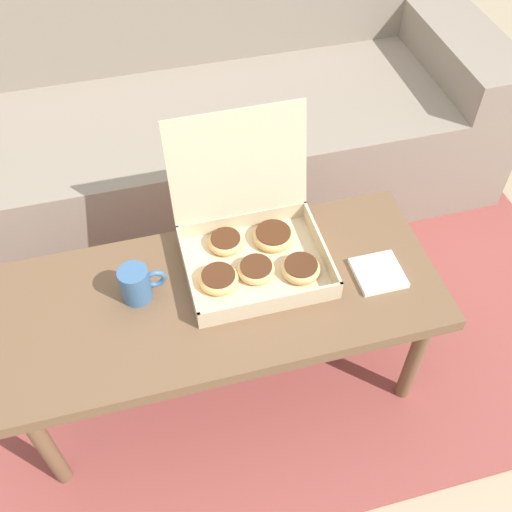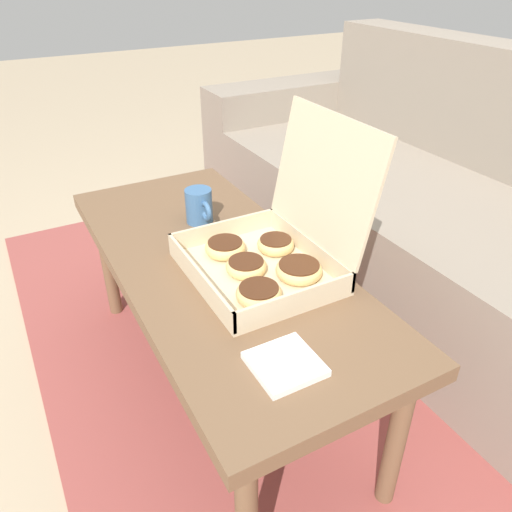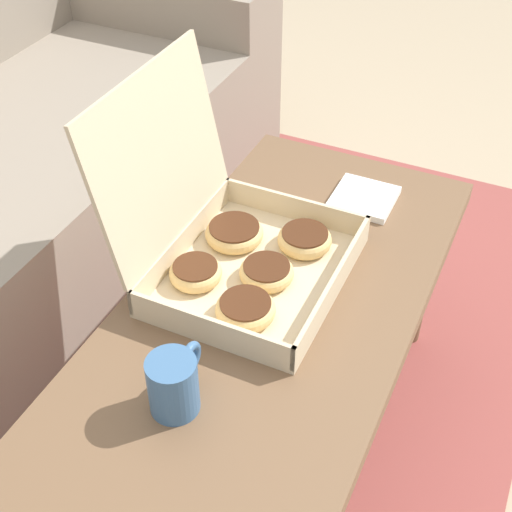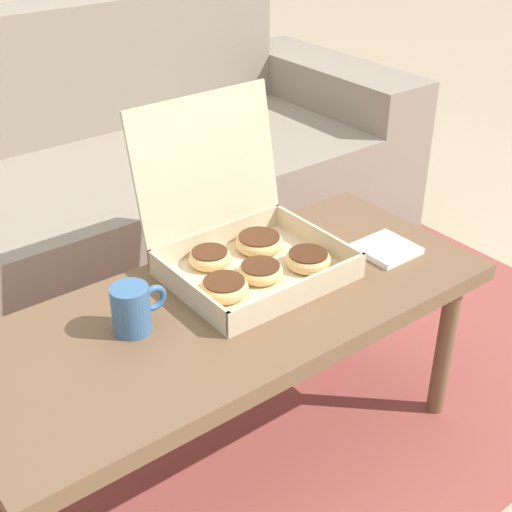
% 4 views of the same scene
% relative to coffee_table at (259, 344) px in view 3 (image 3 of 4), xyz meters
% --- Properties ---
extents(ground_plane, '(12.00, 12.00, 0.00)m').
position_rel_coffee_table_xyz_m(ground_plane, '(0.00, 0.13, -0.41)').
color(ground_plane, tan).
extents(area_rug, '(2.58, 1.86, 0.01)m').
position_rel_coffee_table_xyz_m(area_rug, '(0.00, 0.43, -0.41)').
color(area_rug, '#994742').
rests_on(area_rug, ground_plane).
extents(coffee_table, '(1.15, 0.49, 0.46)m').
position_rel_coffee_table_xyz_m(coffee_table, '(0.00, 0.00, 0.00)').
color(coffee_table, brown).
rests_on(coffee_table, ground_plane).
extents(pastry_box, '(0.37, 0.37, 0.36)m').
position_rel_coffee_table_xyz_m(pastry_box, '(0.11, 0.10, 0.11)').
color(pastry_box, beige).
rests_on(pastry_box, coffee_table).
extents(coffee_mug, '(0.12, 0.08, 0.10)m').
position_rel_coffee_table_xyz_m(coffee_mug, '(-0.21, 0.04, 0.10)').
color(coffee_mug, '#3D6693').
rests_on(coffee_mug, coffee_table).
extents(napkin_stack, '(0.13, 0.13, 0.01)m').
position_rel_coffee_table_xyz_m(napkin_stack, '(0.42, -0.05, 0.06)').
color(napkin_stack, white).
rests_on(napkin_stack, coffee_table).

